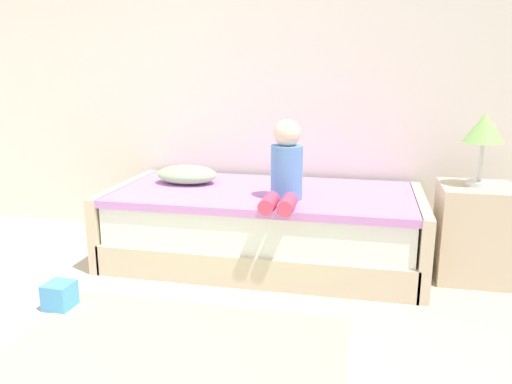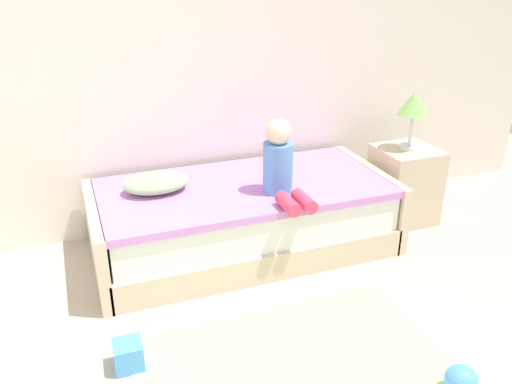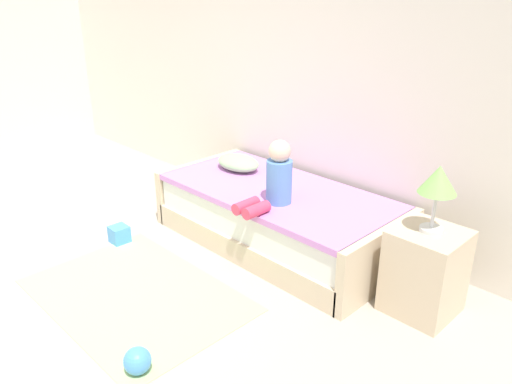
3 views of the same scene
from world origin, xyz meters
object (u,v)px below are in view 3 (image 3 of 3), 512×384
object	(u,v)px
nightstand	(425,271)
toy_ball	(137,361)
bed	(277,217)
child_figure	(275,179)
pillow	(238,163)
table_lamp	(438,183)
toy_block	(119,234)

from	to	relation	value
nightstand	toy_ball	size ratio (longest dim) A/B	3.71
bed	nightstand	distance (m)	1.35
bed	child_figure	size ratio (longest dim) A/B	4.14
bed	pillow	xyz separation A→B (m)	(-0.58, 0.10, 0.32)
table_lamp	child_figure	distance (m)	1.21
toy_block	toy_ball	bearing A→B (deg)	-27.13
table_lamp	toy_ball	size ratio (longest dim) A/B	2.78
table_lamp	toy_block	size ratio (longest dim) A/B	3.04
nightstand	pillow	distance (m)	1.96
table_lamp	pillow	size ratio (longest dim) A/B	1.02
nightstand	child_figure	world-z (taller)	child_figure
toy_block	pillow	bearing A→B (deg)	70.08
bed	table_lamp	xyz separation A→B (m)	(1.35, 0.00, 0.69)
nightstand	child_figure	distance (m)	1.26
child_figure	toy_ball	size ratio (longest dim) A/B	3.15
child_figure	pillow	bearing A→B (deg)	156.80
nightstand	toy_block	distance (m)	2.52
pillow	toy_block	bearing A→B (deg)	-109.92
pillow	nightstand	bearing A→B (deg)	-2.91
pillow	toy_block	world-z (taller)	pillow
table_lamp	toy_block	bearing A→B (deg)	-157.55
child_figure	bed	bearing A→B (deg)	128.52
table_lamp	toy_block	world-z (taller)	table_lamp
bed	pillow	distance (m)	0.67
nightstand	pillow	world-z (taller)	pillow
toy_ball	bed	bearing A→B (deg)	106.54
bed	child_figure	world-z (taller)	child_figure
nightstand	toy_block	bearing A→B (deg)	-157.55
bed	pillow	bearing A→B (deg)	170.29
table_lamp	child_figure	size ratio (longest dim) A/B	0.88
table_lamp	nightstand	bearing A→B (deg)	0.00
child_figure	toy_block	size ratio (longest dim) A/B	3.45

